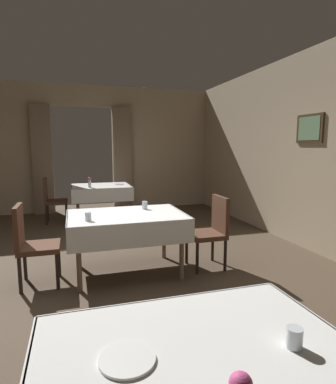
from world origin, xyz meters
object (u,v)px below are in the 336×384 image
Objects in this scene: chair_mid_left at (31,241)px; glass_mid_b at (88,217)px; chair_mid_right at (212,228)px; plate_far_b at (119,184)px; glass_near_c at (294,338)px; flower_vase_far at (90,182)px; dining_table_near at (200,377)px; dining_table_mid at (127,221)px; glass_mid_a at (145,205)px; plate_near_b at (127,359)px; chair_far_left at (52,198)px; dining_table_far at (101,190)px.

glass_mid_b is (0.62, -0.19, 0.28)m from chair_mid_left.
plate_far_b is (-0.75, 3.15, 0.24)m from chair_mid_right.
glass_near_c is 0.42× the size of flower_vase_far.
plate_far_b is at bearing 103.31° from chair_mid_right.
glass_mid_b is (-0.70, 2.54, 0.00)m from glass_near_c.
dining_table_mid is (0.15, 2.72, 0.00)m from dining_table_near.
chair_mid_right is at bearing -23.12° from glass_mid_a.
glass_mid_a is 1.11× the size of glass_mid_b.
plate_far_b is at bearing 83.57° from dining_table_mid.
glass_mid_b is at bearing -152.41° from dining_table_mid.
flower_vase_far is at bearing 95.55° from glass_near_c.
glass_near_c is at bearing -9.87° from plate_near_b.
glass_mid_a is (0.28, 0.23, 0.14)m from dining_table_mid.
plate_near_b is at bearing -91.47° from flower_vase_far.
chair_far_left is at bearing 154.66° from flower_vase_far.
glass_mid_b is (-0.32, 2.48, 0.14)m from dining_table_near.
chair_mid_left is 3.41m from plate_far_b.
chair_mid_right is 9.05× the size of glass_mid_a.
chair_mid_right reaches higher than dining_table_near.
glass_mid_a reaches higher than plate_far_b.
chair_mid_right is at bearing 72.32° from glass_near_c.
flower_vase_far is at bearing 96.28° from dining_table_mid.
glass_near_c reaches higher than dining_table_near.
chair_far_left reaches higher than dining_table_mid.
chair_mid_right is 1.00× the size of chair_far_left.
dining_table_far is (-0.06, 2.95, -0.00)m from dining_table_mid.
dining_table_near is 1.43× the size of chair_far_left.
dining_table_near is 1.10× the size of dining_table_far.
chair_mid_left is 3.11m from chair_far_left.
chair_far_left is 1.41m from plate_far_b.
flower_vase_far is at bearing 116.19° from chair_mid_right.
dining_table_near is 5.78m from plate_far_b.
chair_mid_right is at bearing 64.60° from dining_table_near.
plate_near_b is 2.43m from glass_mid_b.
glass_near_c is 0.93× the size of glass_mid_b.
dining_table_near is 2.98m from glass_mid_a.
dining_table_far is at bearing 82.71° from glass_mid_b.
glass_mid_a is at bearing -76.85° from flower_vase_far.
chair_mid_right is 1.58m from glass_mid_b.
chair_mid_right is 10.02× the size of glass_mid_b.
dining_table_near is 12.95× the size of glass_mid_a.
glass_mid_b is (-0.41, -3.19, 0.14)m from dining_table_far.
dining_table_mid is 1.51× the size of chair_far_left.
flower_vase_far reaches higher than chair_far_left.
chair_mid_left is at bearing 104.02° from plate_near_b.
dining_table_mid is 1.10m from chair_mid_right.
flower_vase_far is at bearing -25.34° from chair_far_left.
plate_near_b is at bearing -83.92° from chair_far_left.
glass_mid_b is at bearing -93.27° from flower_vase_far.
dining_table_mid is at bearing 80.75° from plate_near_b.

